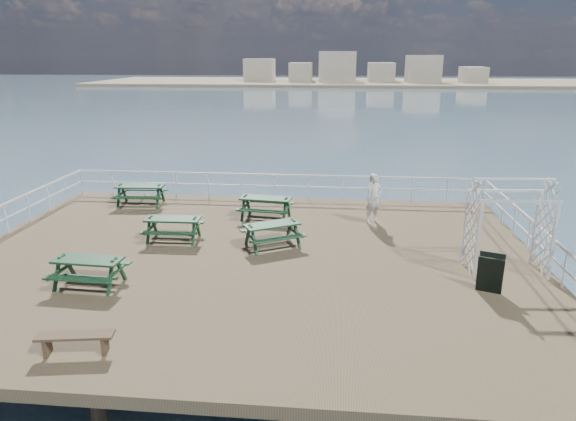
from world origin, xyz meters
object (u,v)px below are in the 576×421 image
Objects in this scene: picnic_table_e at (272,230)px; trellis_arbor at (508,231)px; picnic_table_a at (140,191)px; picnic_table_d at (88,266)px; person at (374,199)px; flat_bench_near at (75,339)px; picnic_table_b at (173,224)px; picnic_table_c at (266,203)px.

trellis_arbor is at bearing -40.93° from picnic_table_e.
trellis_arbor is (13.08, -5.67, 0.63)m from picnic_table_a.
person is at bearing 40.90° from picnic_table_d.
flat_bench_near is 0.59× the size of trellis_arbor.
picnic_table_a reaches higher than picnic_table_d.
trellis_arbor is at bearing 13.47° from picnic_table_d.
picnic_table_a is 14.27m from trellis_arbor.
picnic_table_a is 1.08× the size of picnic_table_d.
picnic_table_d is (1.53, -7.77, -0.04)m from picnic_table_a.
person is at bearing 18.57° from picnic_table_b.
picnic_table_c reaches higher than picnic_table_d.
picnic_table_c is 4.09m from person.
person is at bearing 126.52° from trellis_arbor.
picnic_table_b is at bearing 166.65° from person.
picnic_table_a is 7.92m from picnic_table_d.
picnic_table_e is at bearing 40.50° from picnic_table_d.
person is (9.55, -1.56, 0.34)m from picnic_table_a.
flat_bench_near is (1.26, -3.23, -0.23)m from picnic_table_d.
trellis_arbor is at bearing 18.02° from flat_bench_near.
picnic_table_d is 1.01× the size of person.
picnic_table_a reaches higher than picnic_table_c.
picnic_table_c is at bearing -17.55° from picnic_table_a.
picnic_table_c is at bearing 42.71° from picnic_table_b.
picnic_table_a is at bearing 152.43° from trellis_arbor.
picnic_table_e is at bearing -175.02° from person.
picnic_table_a is 7.46m from picnic_table_e.
picnic_table_e is (0.63, -2.93, -0.04)m from picnic_table_c.
picnic_table_e is at bearing -38.71° from picnic_table_a.
trellis_arbor reaches higher than picnic_table_c.
picnic_table_a reaches higher than flat_bench_near.
trellis_arbor is at bearing -27.18° from picnic_table_a.
trellis_arbor is at bearing -82.63° from person.
picnic_table_d is 0.69× the size of trellis_arbor.
picnic_table_c is 10.02m from flat_bench_near.
picnic_table_c reaches higher than picnic_table_b.
flat_bench_near is (-2.69, -9.65, -0.26)m from picnic_table_c.
person is (6.85, 2.49, 0.38)m from picnic_table_b.
picnic_table_a is 0.97× the size of picnic_table_c.
picnic_table_b is 0.67× the size of trellis_arbor.
picnic_table_e is at bearing -5.18° from picnic_table_b.
picnic_table_b is (2.70, -4.05, -0.04)m from picnic_table_a.
picnic_table_c reaches higher than flat_bench_near.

